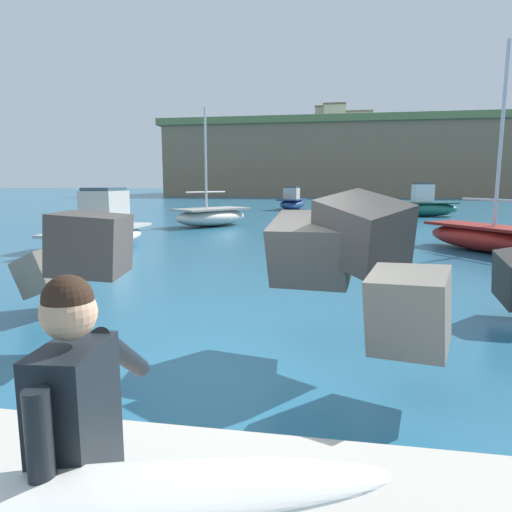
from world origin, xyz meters
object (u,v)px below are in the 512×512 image
boat_near_centre (102,231)px  boat_near_right (292,202)px  station_building_east (356,122)px  surfer_with_board (74,475)px  boat_near_left (426,206)px  boat_mid_centre (485,236)px  station_building_central (334,116)px  boat_mid_left (211,216)px  station_building_west (325,119)px

boat_near_centre → boat_near_right: size_ratio=1.06×
boat_near_centre → boat_near_right: 26.69m
boat_near_right → station_building_east: size_ratio=0.70×
surfer_with_board → boat_near_left: boat_near_left is taller
boat_near_right → boat_mid_centre: 26.20m
surfer_with_board → boat_near_right: 40.34m
station_building_central → boat_near_left: bearing=-83.7°
boat_near_centre → boat_mid_left: bearing=80.4°
boat_mid_centre → station_building_west: (-7.78, 84.44, 15.36)m
station_building_west → station_building_central: size_ratio=1.06×
station_building_east → surfer_with_board: bearing=-92.6°
surfer_with_board → boat_near_centre: size_ratio=0.38×
boat_mid_left → station_building_west: 78.52m
boat_near_left → station_building_west: size_ratio=0.61×
surfer_with_board → boat_near_centre: bearing=118.0°
boat_near_centre → station_building_central: size_ratio=0.78×
boat_near_centre → boat_mid_left: size_ratio=0.88×
boat_near_right → boat_mid_left: (-2.91, -17.05, -0.11)m
boat_mid_left → boat_mid_centre: bearing=-32.3°
boat_near_left → station_building_east: size_ratio=0.61×
boat_mid_left → station_building_central: bearing=85.3°
surfer_with_board → station_building_west: bearing=91.0°
station_building_east → station_building_central: bearing=-116.0°
boat_mid_centre → boat_mid_left: bearing=147.7°
boat_near_right → station_building_west: size_ratio=0.70×
boat_near_left → boat_mid_centre: bearing=-94.0°
boat_near_left → boat_near_right: 12.48m
station_building_west → station_building_east: 9.20m
boat_mid_left → boat_mid_centre: boat_mid_centre is taller
boat_mid_left → boat_mid_centre: (11.94, -7.54, -0.03)m
boat_near_centre → station_building_east: bearing=82.5°
boat_near_left → boat_near_centre: 24.19m
surfer_with_board → boat_near_centre: boat_near_centre is taller
boat_near_left → station_building_west: (-8.99, 66.97, 15.13)m
boat_near_left → boat_near_right: (-10.25, 7.12, -0.09)m
boat_near_right → boat_mid_left: bearing=-99.7°
boat_near_centre → station_building_east: size_ratio=0.74×
surfer_with_board → boat_mid_centre: 16.81m
boat_near_centre → station_building_west: bearing=86.2°
surfer_with_board → boat_mid_centre: boat_mid_centre is taller
boat_near_centre → station_building_east: (12.27, 92.63, 15.15)m
boat_near_right → surfer_with_board: bearing=-85.8°
boat_near_left → boat_near_centre: bearing=-127.5°
boat_mid_left → boat_near_centre: bearing=-99.6°
surfer_with_board → boat_mid_centre: size_ratio=0.30×
surfer_with_board → station_building_central: 98.15m
boat_near_left → boat_near_right: bearing=145.2°
surfer_with_board → boat_near_right: (-2.93, 40.23, -0.61)m
boat_near_centre → boat_near_right: (4.47, 26.31, 0.01)m
boat_near_left → station_building_central: (-7.08, 63.94, 15.15)m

